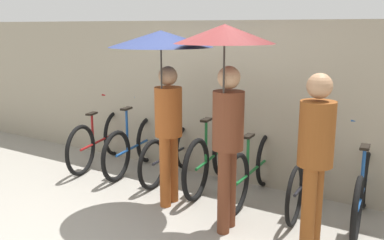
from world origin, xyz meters
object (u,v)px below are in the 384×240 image
at_px(parked_bicycle_3, 211,157).
at_px(pedestrian_trailing, 315,151).
at_px(parked_bicycle_0, 100,140).
at_px(parked_bicycle_1, 134,146).
at_px(pedestrian_center, 226,75).
at_px(parked_bicycle_4, 253,169).
at_px(parked_bicycle_6, 362,191).
at_px(parked_bicycle_5, 305,179).
at_px(pedestrian_leading, 163,65).
at_px(parked_bicycle_2, 171,153).

bearing_deg(parked_bicycle_3, pedestrian_trailing, -130.31).
height_order(parked_bicycle_0, parked_bicycle_1, parked_bicycle_1).
xyz_separation_m(parked_bicycle_1, pedestrian_center, (2.06, -1.03, 1.27)).
bearing_deg(parked_bicycle_0, pedestrian_trailing, -118.71).
bearing_deg(parked_bicycle_1, parked_bicycle_4, -101.43).
relative_size(parked_bicycle_1, pedestrian_center, 0.78).
relative_size(parked_bicycle_3, pedestrian_center, 0.83).
bearing_deg(pedestrian_center, parked_bicycle_6, -146.03).
distance_m(parked_bicycle_0, parked_bicycle_3, 1.93).
distance_m(parked_bicycle_5, pedestrian_leading, 2.12).
bearing_deg(pedestrian_leading, parked_bicycle_3, -103.15).
bearing_deg(parked_bicycle_1, pedestrian_trailing, -118.75).
bearing_deg(pedestrian_center, pedestrian_trailing, 177.40).
height_order(parked_bicycle_1, parked_bicycle_5, parked_bicycle_1).
relative_size(parked_bicycle_4, pedestrian_trailing, 1.03).
height_order(parked_bicycle_4, pedestrian_leading, pedestrian_leading).
xyz_separation_m(parked_bicycle_1, parked_bicycle_6, (3.22, -0.04, -0.01)).
distance_m(parked_bicycle_3, parked_bicycle_5, 1.29).
distance_m(parked_bicycle_1, pedestrian_trailing, 3.16).
height_order(parked_bicycle_4, pedestrian_center, pedestrian_center).
xyz_separation_m(parked_bicycle_5, pedestrian_trailing, (0.37, -0.99, 0.65)).
bearing_deg(parked_bicycle_5, parked_bicycle_4, 89.70).
relative_size(parked_bicycle_1, parked_bicycle_6, 0.99).
bearing_deg(pedestrian_center, parked_bicycle_3, -61.14).
bearing_deg(pedestrian_trailing, parked_bicycle_3, -27.86).
bearing_deg(parked_bicycle_1, pedestrian_leading, -135.76).
bearing_deg(parked_bicycle_5, parked_bicycle_2, 84.51).
height_order(parked_bicycle_0, pedestrian_center, pedestrian_center).
distance_m(parked_bicycle_3, parked_bicycle_6, 1.93).
xyz_separation_m(parked_bicycle_2, parked_bicycle_4, (1.29, -0.07, 0.02)).
bearing_deg(parked_bicycle_5, pedestrian_leading, 115.59).
distance_m(parked_bicycle_2, parked_bicycle_3, 0.65).
xyz_separation_m(parked_bicycle_5, parked_bicycle_6, (0.64, -0.06, 0.01)).
bearing_deg(parked_bicycle_2, parked_bicycle_6, -97.16).
xyz_separation_m(parked_bicycle_1, parked_bicycle_5, (2.57, 0.02, -0.02)).
distance_m(parked_bicycle_0, pedestrian_leading, 2.35).
relative_size(parked_bicycle_2, pedestrian_center, 0.76).
relative_size(parked_bicycle_0, pedestrian_center, 0.82).
xyz_separation_m(parked_bicycle_2, parked_bicycle_3, (0.64, 0.01, 0.05)).
distance_m(parked_bicycle_2, pedestrian_center, 2.19).
height_order(parked_bicycle_1, pedestrian_leading, pedestrian_leading).
bearing_deg(parked_bicycle_5, pedestrian_center, 148.84).
bearing_deg(pedestrian_leading, parked_bicycle_4, -139.12).
height_order(parked_bicycle_1, pedestrian_trailing, pedestrian_trailing).
relative_size(parked_bicycle_1, pedestrian_leading, 0.80).
bearing_deg(parked_bicycle_4, parked_bicycle_5, -89.21).
xyz_separation_m(parked_bicycle_0, parked_bicycle_1, (0.64, 0.04, -0.01)).
bearing_deg(parked_bicycle_1, parked_bicycle_2, -97.11).
distance_m(parked_bicycle_0, pedestrian_center, 3.14).
distance_m(parked_bicycle_3, parked_bicycle_4, 0.65).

